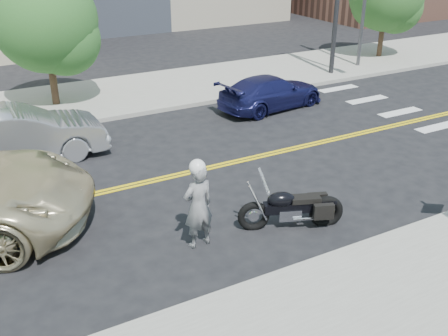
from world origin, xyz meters
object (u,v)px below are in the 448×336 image
parked_car_blue (271,92)px  parked_car_silver (17,135)px  motorcyclist (198,204)px  motorcycle (292,199)px

parked_car_blue → parked_car_silver: bearing=85.6°
motorcyclist → parked_car_blue: 9.30m
motorcyclist → motorcycle: size_ratio=0.86×
parked_car_silver → motorcyclist: bearing=-157.2°
motorcycle → motorcyclist: bearing=-167.1°
motorcycle → parked_car_silver: parked_car_silver is taller
motorcycle → parked_car_blue: bearing=81.2°
parked_car_silver → parked_car_blue: bearing=-85.4°
motorcyclist → motorcycle: bearing=165.3°
parked_car_silver → motorcycle: bearing=-144.0°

